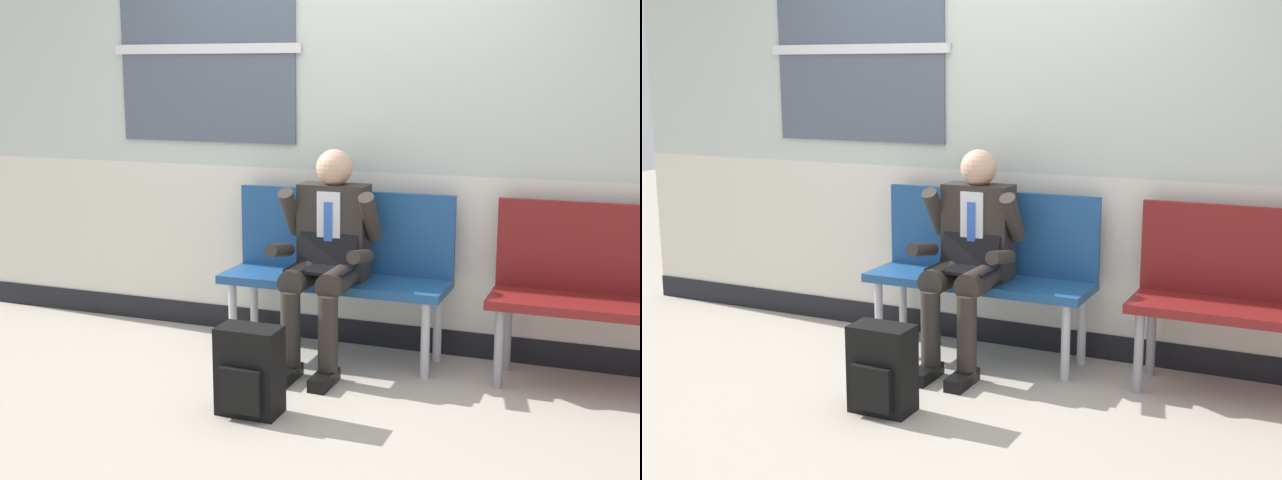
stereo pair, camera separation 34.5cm
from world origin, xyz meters
TOP-DOWN VIEW (x-y plane):
  - ground_plane at (0.00, 0.00)m, footprint 18.00×18.00m
  - station_wall at (-0.01, 0.63)m, footprint 5.45×0.17m
  - bench_with_person at (0.02, 0.36)m, footprint 1.34×0.42m
  - bench_empty at (1.60, 0.36)m, footprint 1.33×0.42m
  - person_seated at (0.02, 0.15)m, footprint 0.57×0.70m
  - backpack at (-0.08, -0.66)m, footprint 0.31×0.23m

SIDE VIEW (x-z plane):
  - ground_plane at x=0.00m, z-range 0.00..0.00m
  - backpack at x=-0.08m, z-range 0.00..0.44m
  - bench_with_person at x=0.02m, z-range 0.08..1.06m
  - bench_empty at x=1.60m, z-range 0.08..1.06m
  - person_seated at x=0.02m, z-range 0.04..1.28m
  - station_wall at x=-0.01m, z-range -0.01..2.96m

